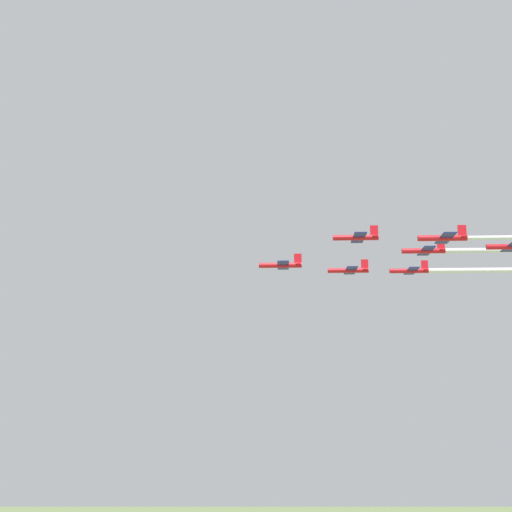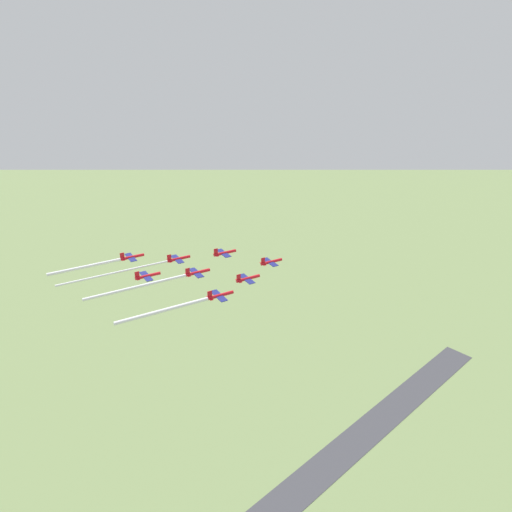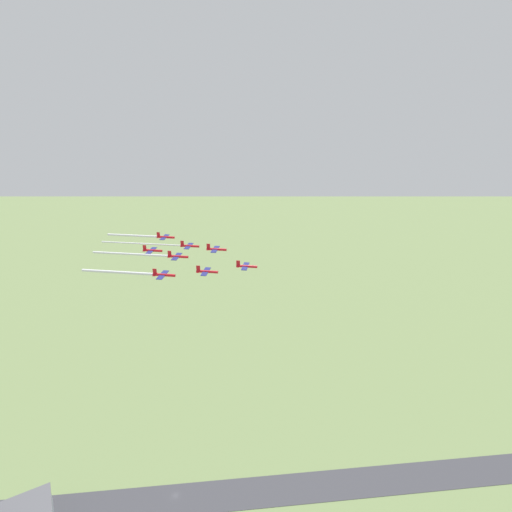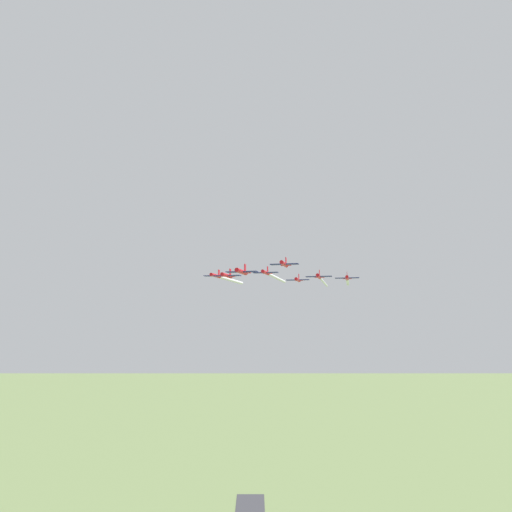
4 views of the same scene
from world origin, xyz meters
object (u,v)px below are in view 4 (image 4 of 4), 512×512
at_px(jet_3, 319,276).
at_px(jet_6, 347,278).
at_px(jet_7, 298,280).
at_px(jet_4, 266,272).
at_px(jet_0, 242,272).
at_px(jet_5, 216,276).
at_px(jet_1, 284,264).
at_px(jet_2, 227,276).

xyz_separation_m(jet_3, jet_6, (-7.94, 18.51, 0.77)).
bearing_deg(jet_7, jet_4, 59.53).
relative_size(jet_0, jet_5, 1.00).
relative_size(jet_5, jet_7, 1.00).
bearing_deg(jet_7, jet_5, 29.54).
bearing_deg(jet_3, jet_6, -120.47).
xyz_separation_m(jet_5, jet_7, (4.16, 34.97, -0.82)).
relative_size(jet_6, jet_7, 1.00).
bearing_deg(jet_4, jet_5, -0.00).
distance_m(jet_4, jet_6, 35.24).
relative_size(jet_3, jet_6, 1.00).
xyz_separation_m(jet_0, jet_4, (-27.98, 20.57, 3.30)).
height_order(jet_1, jet_3, jet_1).
bearing_deg(jet_0, jet_7, -101.09).
bearing_deg(jet_7, jet_6, -180.00).
height_order(jet_3, jet_6, jet_6).
distance_m(jet_0, jet_5, 40.37).
relative_size(jet_1, jet_6, 1.00).
bearing_deg(jet_5, jet_3, -180.00).
height_order(jet_3, jet_4, jet_4).
bearing_deg(jet_6, jet_7, 0.00).
distance_m(jet_2, jet_3, 35.22).
xyz_separation_m(jet_4, jet_5, (-12.10, -16.46, -0.76)).
xyz_separation_m(jet_0, jet_5, (-40.08, 4.11, 2.54)).
relative_size(jet_0, jet_2, 1.00).
height_order(jet_5, jet_6, jet_5).
bearing_deg(jet_1, jet_0, 59.53).
xyz_separation_m(jet_2, jet_6, (-3.78, 53.48, 1.41)).
bearing_deg(jet_6, jet_1, 59.53).
bearing_deg(jet_2, jet_4, -120.47).
xyz_separation_m(jet_3, jet_7, (-20.04, 2.06, 0.40)).
xyz_separation_m(jet_4, jet_6, (4.16, 34.97, -1.21)).
bearing_deg(jet_5, jet_1, 150.46).
height_order(jet_1, jet_5, jet_1).
distance_m(jet_3, jet_4, 20.52).
bearing_deg(jet_5, jet_2, 120.47).
bearing_deg(jet_3, jet_2, 29.54).
height_order(jet_0, jet_5, jet_5).
relative_size(jet_2, jet_4, 1.00).
bearing_deg(jet_5, jet_4, 180.00).
relative_size(jet_1, jet_5, 1.00).
bearing_deg(jet_2, jet_5, -59.53).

